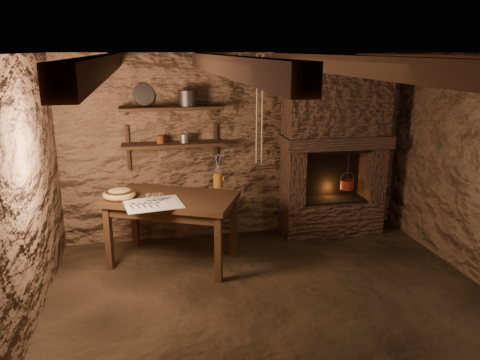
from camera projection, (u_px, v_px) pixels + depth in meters
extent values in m
plane|color=black|center=(278.00, 308.00, 4.56)|extent=(4.50, 4.50, 0.00)
cube|color=#4C3323|center=(238.00, 147.00, 6.12)|extent=(4.50, 0.04, 2.40)
cube|color=#4C3323|center=(394.00, 304.00, 2.35)|extent=(4.50, 0.04, 2.40)
cube|color=#4C3323|center=(15.00, 207.00, 3.80)|extent=(0.04, 4.00, 2.40)
cube|color=black|center=(285.00, 54.00, 3.91)|extent=(4.50, 4.00, 0.04)
cube|color=black|center=(100.00, 66.00, 3.65)|extent=(0.14, 3.95, 0.16)
cube|color=black|center=(226.00, 65.00, 3.84)|extent=(0.14, 3.95, 0.16)
cube|color=black|center=(340.00, 64.00, 4.03)|extent=(0.14, 3.95, 0.16)
cube|color=black|center=(443.00, 64.00, 4.23)|extent=(0.14, 3.95, 0.16)
cube|color=black|center=(173.00, 144.00, 5.78)|extent=(1.25, 0.30, 0.04)
cube|color=black|center=(172.00, 108.00, 5.66)|extent=(1.25, 0.30, 0.04)
cube|color=#3E291F|center=(331.00, 216.00, 6.41)|extent=(1.35, 0.45, 0.45)
cube|color=#3E291F|center=(293.00, 176.00, 6.14)|extent=(0.23, 0.45, 0.75)
cube|color=#3E291F|center=(372.00, 172.00, 6.36)|extent=(0.23, 0.45, 0.75)
cube|color=#3E291F|center=(336.00, 141.00, 6.10)|extent=(1.43, 0.51, 0.16)
cube|color=#3E291F|center=(337.00, 98.00, 5.97)|extent=(1.35, 0.45, 0.94)
cube|color=black|center=(327.00, 171.00, 6.43)|extent=(0.90, 0.06, 0.75)
cube|color=#382213|center=(172.00, 199.00, 5.34)|extent=(1.64, 1.34, 0.06)
cube|color=#382213|center=(172.00, 207.00, 5.36)|extent=(1.48, 1.18, 0.10)
cube|color=beige|center=(153.00, 204.00, 5.06)|extent=(0.67, 0.57, 0.01)
cylinder|color=#AE6921|center=(218.00, 180.00, 5.67)|extent=(0.13, 0.13, 0.18)
torus|color=#AE6921|center=(223.00, 178.00, 5.68)|extent=(0.02, 0.10, 0.10)
ellipsoid|color=#AB884A|center=(119.00, 194.00, 5.26)|extent=(0.40, 0.40, 0.13)
cylinder|color=#2C2927|center=(188.00, 99.00, 5.67)|extent=(0.29, 0.29, 0.17)
cylinder|color=#9D9E99|center=(143.00, 95.00, 5.65)|extent=(0.30, 0.21, 0.27)
cylinder|color=#502110|center=(161.00, 140.00, 5.73)|extent=(0.09, 0.09, 0.09)
cylinder|color=maroon|center=(347.00, 185.00, 6.28)|extent=(0.22, 0.22, 0.12)
torus|color=#2C2927|center=(347.00, 179.00, 6.26)|extent=(0.20, 0.01, 0.20)
cylinder|color=#2C2927|center=(348.00, 166.00, 6.21)|extent=(0.01, 0.01, 0.44)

